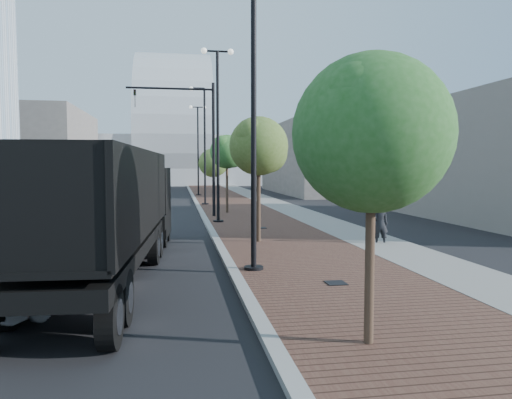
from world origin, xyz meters
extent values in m
cube|color=#4C2D23|center=(3.50, 40.00, 0.06)|extent=(7.00, 140.00, 0.12)
cube|color=slate|center=(6.20, 40.00, 0.07)|extent=(2.40, 140.00, 0.13)
cube|color=gray|center=(0.00, 40.00, 0.07)|extent=(0.30, 140.00, 0.14)
cube|color=slate|center=(-13.00, 40.00, 0.06)|extent=(4.00, 140.00, 0.12)
cube|color=black|center=(-3.16, 15.56, 1.72)|extent=(2.67, 2.76, 2.63)
cube|color=black|center=(-3.08, 17.05, 0.86)|extent=(2.45, 0.64, 1.31)
cube|color=black|center=(-3.25, 14.06, 1.06)|extent=(2.57, 0.95, 0.51)
cube|color=black|center=(-3.55, 8.57, 1.06)|extent=(2.94, 9.42, 0.35)
cube|color=black|center=(-3.55, 8.57, 1.47)|extent=(3.04, 9.42, 0.12)
cube|color=black|center=(-4.81, 8.64, 2.48)|extent=(0.64, 9.29, 2.02)
cube|color=black|center=(-2.29, 8.50, 2.48)|extent=(0.64, 9.29, 2.02)
cube|color=black|center=(-3.81, 4.03, 2.48)|extent=(2.53, 0.26, 2.02)
cube|color=black|center=(-3.30, 13.10, 2.48)|extent=(2.53, 0.26, 2.02)
cylinder|color=black|center=(-4.26, 15.02, 0.56)|extent=(0.36, 1.13, 1.11)
cylinder|color=silver|center=(-4.26, 15.02, 0.56)|extent=(0.38, 0.62, 0.61)
cylinder|color=black|center=(-2.14, 14.90, 0.56)|extent=(0.36, 1.13, 1.11)
cylinder|color=silver|center=(-2.14, 14.90, 0.56)|extent=(0.38, 0.62, 0.61)
cylinder|color=black|center=(-4.17, 16.61, 0.56)|extent=(0.36, 1.13, 1.11)
cylinder|color=silver|center=(-4.17, 16.61, 0.56)|extent=(0.38, 0.62, 0.61)
cylinder|color=black|center=(-2.05, 16.49, 0.56)|extent=(0.36, 1.13, 1.11)
cylinder|color=silver|center=(-2.05, 16.49, 0.56)|extent=(0.38, 0.62, 0.61)
cylinder|color=black|center=(-2.71, 4.71, 0.56)|extent=(0.36, 1.13, 1.11)
cylinder|color=silver|center=(-2.71, 4.71, 0.56)|extent=(0.38, 0.62, 0.61)
cylinder|color=black|center=(-4.76, 6.03, 0.56)|extent=(0.36, 1.13, 1.11)
cylinder|color=silver|center=(-4.76, 6.03, 0.56)|extent=(0.38, 0.62, 0.61)
cylinder|color=black|center=(-2.64, 5.91, 0.56)|extent=(0.36, 1.13, 1.11)
cylinder|color=silver|center=(-2.64, 5.91, 0.56)|extent=(0.38, 0.62, 0.61)
cylinder|color=black|center=(-4.44, 11.82, 0.56)|extent=(0.36, 1.13, 1.11)
cylinder|color=silver|center=(-4.44, 11.82, 0.56)|extent=(0.38, 0.62, 0.61)
cylinder|color=black|center=(-2.32, 11.70, 0.56)|extent=(0.36, 1.13, 1.11)
cylinder|color=silver|center=(-2.32, 11.70, 0.56)|extent=(0.38, 0.62, 0.61)
cylinder|color=black|center=(-4.37, 13.02, 0.56)|extent=(0.36, 1.13, 1.11)
cylinder|color=silver|center=(-4.37, 13.02, 0.56)|extent=(0.38, 0.62, 0.61)
cylinder|color=black|center=(-2.25, 12.90, 0.56)|extent=(0.36, 1.13, 1.11)
cylinder|color=silver|center=(-2.25, 12.90, 0.56)|extent=(0.38, 0.62, 0.61)
imported|color=silver|center=(-4.39, 7.99, 0.78)|extent=(3.45, 5.02, 1.57)
imported|color=black|center=(-6.86, 41.73, 0.75)|extent=(3.81, 5.86, 1.50)
imported|color=black|center=(-4.96, 34.23, 0.76)|extent=(4.11, 5.64, 1.52)
imported|color=black|center=(6.21, 13.90, 0.86)|extent=(0.68, 0.51, 1.71)
cylinder|color=black|center=(0.60, 10.00, 0.10)|extent=(0.56, 0.56, 0.20)
cylinder|color=black|center=(0.60, 10.00, 4.62)|extent=(0.16, 0.16, 9.00)
cylinder|color=black|center=(0.60, 22.00, 0.10)|extent=(0.56, 0.56, 0.20)
cylinder|color=black|center=(0.60, 22.00, 4.62)|extent=(0.16, 0.16, 9.00)
cylinder|color=black|center=(0.60, 22.00, 9.12)|extent=(1.40, 0.10, 0.10)
sphere|color=silver|center=(-0.10, 22.00, 9.12)|extent=(0.32, 0.32, 0.32)
sphere|color=silver|center=(1.30, 22.00, 9.12)|extent=(0.32, 0.32, 0.32)
cylinder|color=black|center=(0.60, 34.00, 0.10)|extent=(0.56, 0.56, 0.20)
cylinder|color=black|center=(0.60, 34.00, 4.62)|extent=(0.16, 0.16, 9.00)
cylinder|color=black|center=(0.10, 34.00, 9.12)|extent=(1.00, 0.10, 0.10)
sphere|color=silver|center=(-0.40, 34.00, 9.05)|extent=(0.32, 0.32, 0.32)
cylinder|color=black|center=(0.60, 46.00, 0.10)|extent=(0.56, 0.56, 0.20)
cylinder|color=black|center=(0.60, 46.00, 4.62)|extent=(0.16, 0.16, 9.00)
cylinder|color=black|center=(0.60, 46.00, 9.12)|extent=(1.40, 0.10, 0.10)
sphere|color=silver|center=(-0.10, 46.00, 9.12)|extent=(0.32, 0.32, 0.32)
sphere|color=silver|center=(1.30, 46.00, 9.12)|extent=(0.32, 0.32, 0.32)
cylinder|color=black|center=(0.60, 25.00, 4.00)|extent=(0.18, 0.18, 8.00)
cylinder|color=black|center=(-1.90, 25.00, 7.60)|extent=(5.00, 0.12, 0.12)
imported|color=black|center=(-3.90, 25.00, 7.00)|extent=(0.16, 0.20, 1.00)
cylinder|color=#382619|center=(1.60, 4.00, 1.70)|extent=(0.16, 0.16, 3.39)
sphere|color=#21551D|center=(1.60, 4.00, 3.63)|extent=(2.63, 2.63, 2.63)
sphere|color=#21551D|center=(2.00, 4.30, 3.39)|extent=(1.84, 1.84, 1.84)
sphere|color=#21551D|center=(1.30, 3.70, 3.97)|extent=(1.58, 1.58, 1.58)
cylinder|color=#382619|center=(1.60, 15.00, 1.81)|extent=(0.16, 0.16, 3.63)
sphere|color=#415B1F|center=(1.60, 15.00, 3.88)|extent=(2.31, 2.31, 2.31)
sphere|color=#415B1F|center=(2.00, 15.30, 3.63)|extent=(1.62, 1.62, 1.62)
sphere|color=#415B1F|center=(1.30, 14.70, 4.25)|extent=(1.39, 1.39, 1.39)
cylinder|color=#382619|center=(1.60, 27.00, 1.88)|extent=(0.16, 0.16, 3.76)
sphere|color=#276121|center=(1.60, 27.00, 4.03)|extent=(2.17, 2.17, 2.17)
sphere|color=#276121|center=(2.00, 27.30, 3.76)|extent=(1.52, 1.52, 1.52)
sphere|color=#276121|center=(1.30, 26.70, 4.40)|extent=(1.30, 1.30, 1.30)
cylinder|color=#382619|center=(1.60, 39.00, 1.58)|extent=(0.16, 0.16, 3.17)
sphere|color=#3E5A1F|center=(1.60, 39.00, 3.39)|extent=(2.56, 2.56, 2.56)
sphere|color=#3E5A1F|center=(2.00, 39.30, 3.17)|extent=(1.79, 1.79, 1.79)
sphere|color=#3E5A1F|center=(1.30, 38.70, 3.71)|extent=(1.54, 1.54, 1.54)
cube|color=#B4BABF|center=(-2.00, 85.00, 4.00)|extent=(50.00, 28.00, 8.00)
cube|color=#65605B|center=(-20.00, 60.00, 5.00)|extent=(14.00, 20.00, 10.00)
cube|color=#5F5A55|center=(16.00, 50.00, 4.00)|extent=(12.00, 22.00, 8.00)
cube|color=black|center=(2.40, 8.00, 0.13)|extent=(0.50, 0.50, 0.02)
cube|color=black|center=(2.40, 19.00, 0.13)|extent=(0.50, 0.50, 0.02)
camera|label=1|loc=(-1.56, -3.44, 3.09)|focal=33.42mm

